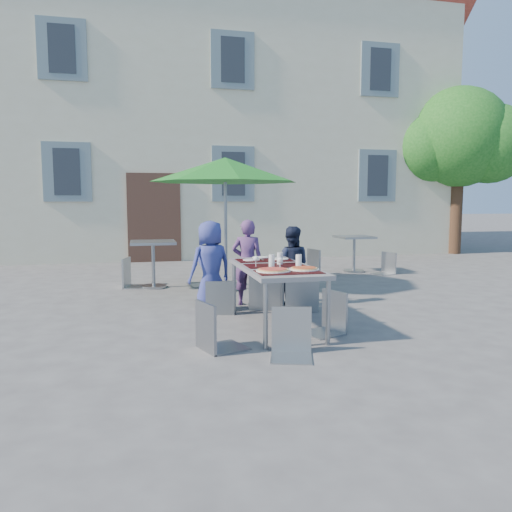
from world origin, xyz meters
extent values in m
plane|color=#48474A|center=(0.00, 0.00, 0.00)|extent=(90.00, 90.00, 0.00)
cube|color=beige|center=(0.00, 11.50, 3.50)|extent=(13.00, 8.00, 7.00)
cube|color=maroon|center=(0.00, 11.50, 7.00)|extent=(13.60, 8.20, 8.20)
cube|color=#462B21|center=(-2.00, 7.47, 1.10)|extent=(1.30, 0.06, 2.20)
cube|color=slate|center=(-4.00, 7.47, 2.20)|extent=(1.10, 0.06, 1.40)
cube|color=#262B33|center=(-4.00, 7.45, 2.20)|extent=(0.60, 0.04, 1.10)
cube|color=slate|center=(-4.00, 7.47, 5.00)|extent=(1.10, 0.06, 1.40)
cube|color=#262B33|center=(-4.00, 7.45, 5.00)|extent=(0.60, 0.04, 1.10)
cube|color=slate|center=(0.00, 7.47, 2.20)|extent=(1.10, 0.06, 1.40)
cube|color=#262B33|center=(0.00, 7.45, 2.20)|extent=(0.60, 0.04, 1.10)
cube|color=slate|center=(0.00, 7.47, 5.00)|extent=(1.10, 0.06, 1.40)
cube|color=#262B33|center=(0.00, 7.45, 5.00)|extent=(0.60, 0.04, 1.10)
cube|color=slate|center=(4.00, 7.47, 2.20)|extent=(1.10, 0.06, 1.40)
cube|color=#262B33|center=(4.00, 7.45, 2.20)|extent=(0.60, 0.04, 1.10)
cube|color=slate|center=(4.00, 7.47, 5.00)|extent=(1.10, 0.06, 1.40)
cube|color=#262B33|center=(4.00, 7.45, 5.00)|extent=(0.60, 0.04, 1.10)
cylinder|color=#40291B|center=(6.50, 7.50, 1.40)|extent=(0.36, 0.36, 2.80)
sphere|color=#165318|center=(6.50, 7.50, 3.30)|extent=(2.80, 2.80, 2.80)
sphere|color=#165318|center=(5.70, 7.80, 3.00)|extent=(2.00, 2.00, 2.00)
sphere|color=#165318|center=(7.20, 7.10, 3.10)|extent=(2.20, 2.20, 2.20)
sphere|color=#165318|center=(6.70, 8.10, 3.80)|extent=(1.80, 1.80, 1.80)
cube|color=#4F4F54|center=(-0.79, 0.53, 0.72)|extent=(0.80, 1.85, 0.05)
cylinder|color=gray|center=(-1.13, -0.34, 0.35)|extent=(0.05, 0.05, 0.70)
cylinder|color=gray|center=(-0.45, -0.34, 0.35)|extent=(0.05, 0.05, 0.70)
cylinder|color=gray|center=(-1.13, 1.39, 0.35)|extent=(0.05, 0.05, 0.70)
cylinder|color=gray|center=(-0.45, 1.39, 0.35)|extent=(0.05, 0.05, 0.70)
cube|color=black|center=(-0.79, -0.02, 0.75)|extent=(0.70, 0.42, 0.01)
cube|color=black|center=(-0.79, 0.53, 0.75)|extent=(0.70, 0.42, 0.01)
cube|color=black|center=(-0.79, 1.08, 0.75)|extent=(0.70, 0.42, 0.01)
cylinder|color=white|center=(-0.94, 0.05, 0.76)|extent=(0.38, 0.38, 0.01)
cylinder|color=tan|center=(-0.94, 0.05, 0.77)|extent=(0.34, 0.34, 0.01)
cylinder|color=maroon|center=(-0.94, 0.05, 0.78)|extent=(0.30, 0.30, 0.01)
cylinder|color=white|center=(-0.58, 0.08, 0.76)|extent=(0.34, 0.34, 0.01)
cylinder|color=tan|center=(-0.58, 0.08, 0.77)|extent=(0.30, 0.30, 0.01)
cylinder|color=maroon|center=(-0.58, 0.08, 0.78)|extent=(0.26, 0.26, 0.01)
cylinder|color=silver|center=(-0.86, 0.42, 0.82)|extent=(0.07, 0.07, 0.15)
cylinder|color=silver|center=(-0.71, 0.62, 0.82)|extent=(0.07, 0.07, 0.15)
cylinder|color=silver|center=(-0.55, 0.35, 0.82)|extent=(0.07, 0.07, 0.15)
cylinder|color=silver|center=(-1.04, 0.45, 0.75)|extent=(0.06, 0.06, 0.00)
cylinder|color=silver|center=(-1.04, 0.45, 0.79)|extent=(0.01, 0.01, 0.08)
sphere|color=silver|center=(-1.04, 0.45, 0.85)|extent=(0.06, 0.06, 0.06)
cylinder|color=silver|center=(-0.81, 0.26, 0.75)|extent=(0.06, 0.06, 0.00)
cylinder|color=silver|center=(-0.81, 0.26, 0.79)|extent=(0.01, 0.01, 0.08)
sphere|color=silver|center=(-0.81, 0.26, 0.85)|extent=(0.06, 0.06, 0.06)
cylinder|color=white|center=(-0.96, 1.09, 0.76)|extent=(0.22, 0.22, 0.01)
cube|color=#94979B|center=(-0.82, 1.09, 0.76)|extent=(0.02, 0.18, 0.00)
cylinder|color=white|center=(-0.56, 1.11, 0.76)|extent=(0.22, 0.22, 0.01)
cube|color=#94979B|center=(-0.42, 1.11, 0.76)|extent=(0.02, 0.18, 0.00)
cylinder|color=white|center=(-0.77, 1.35, 0.76)|extent=(0.22, 0.22, 0.01)
cube|color=#94979B|center=(-0.63, 1.35, 0.76)|extent=(0.02, 0.18, 0.00)
imported|color=navy|center=(-1.42, 1.61, 0.63)|extent=(0.71, 0.58, 1.26)
imported|color=#543368|center=(-0.84, 1.88, 0.63)|extent=(0.53, 0.43, 1.26)
imported|color=#191F37|center=(-0.22, 1.73, 0.58)|extent=(0.64, 0.50, 1.16)
cube|color=gray|center=(-1.29, 1.49, 0.41)|extent=(0.47, 0.47, 0.03)
cube|color=gray|center=(-1.34, 1.31, 0.64)|extent=(0.38, 0.12, 0.46)
cylinder|color=gray|center=(-1.09, 1.60, 0.20)|extent=(0.02, 0.02, 0.40)
cylinder|color=gray|center=(-1.41, 1.69, 0.20)|extent=(0.02, 0.02, 0.40)
cylinder|color=gray|center=(-1.17, 1.29, 0.20)|extent=(0.02, 0.02, 0.40)
cylinder|color=gray|center=(-1.49, 1.37, 0.20)|extent=(0.02, 0.02, 0.40)
cube|color=gray|center=(-0.65, 1.64, 0.48)|extent=(0.52, 0.52, 0.03)
cube|color=gray|center=(-0.69, 1.43, 0.74)|extent=(0.44, 0.11, 0.53)
cylinder|color=gray|center=(-0.43, 1.79, 0.23)|extent=(0.02, 0.02, 0.47)
cylinder|color=gray|center=(-0.80, 1.86, 0.23)|extent=(0.02, 0.02, 0.47)
cylinder|color=gray|center=(-0.50, 1.42, 0.23)|extent=(0.02, 0.02, 0.47)
cylinder|color=gray|center=(-0.87, 1.49, 0.23)|extent=(0.02, 0.02, 0.47)
cube|color=gray|center=(-0.18, 1.43, 0.50)|extent=(0.53, 0.53, 0.03)
cube|color=gray|center=(-0.22, 1.21, 0.77)|extent=(0.46, 0.10, 0.55)
cylinder|color=gray|center=(0.04, 1.60, 0.24)|extent=(0.02, 0.02, 0.49)
cylinder|color=gray|center=(-0.35, 1.66, 0.24)|extent=(0.02, 0.02, 0.49)
cylinder|color=gray|center=(-0.02, 1.21, 0.24)|extent=(0.02, 0.02, 0.49)
cylinder|color=gray|center=(-0.41, 1.26, 0.24)|extent=(0.02, 0.02, 0.49)
cube|color=gray|center=(-1.54, -0.20, 0.45)|extent=(0.54, 0.54, 0.03)
cube|color=gray|center=(-1.73, -0.26, 0.71)|extent=(0.17, 0.41, 0.50)
cylinder|color=gray|center=(-1.31, -0.31, 0.22)|extent=(0.02, 0.02, 0.44)
cylinder|color=gray|center=(-1.43, 0.03, 0.22)|extent=(0.02, 0.02, 0.44)
cylinder|color=gray|center=(-1.66, -0.43, 0.22)|extent=(0.02, 0.02, 0.44)
cylinder|color=gray|center=(-1.77, -0.08, 0.22)|extent=(0.02, 0.02, 0.44)
cube|color=gray|center=(-0.35, 0.11, 0.44)|extent=(0.52, 0.52, 0.03)
cube|color=gray|center=(-0.17, 0.18, 0.68)|extent=(0.17, 0.39, 0.48)
cylinder|color=gray|center=(-0.57, 0.21, 0.21)|extent=(0.02, 0.02, 0.43)
cylinder|color=gray|center=(-0.45, -0.12, 0.21)|extent=(0.02, 0.02, 0.43)
cylinder|color=gray|center=(-0.25, 0.33, 0.21)|extent=(0.02, 0.02, 0.43)
cylinder|color=gray|center=(-0.12, 0.01, 0.21)|extent=(0.02, 0.02, 0.43)
cube|color=#92999E|center=(-0.96, -0.68, 0.43)|extent=(0.50, 0.50, 0.03)
cube|color=#92999E|center=(-0.90, -0.50, 0.66)|extent=(0.39, 0.15, 0.47)
cylinder|color=#92999E|center=(-1.17, -0.79, 0.21)|extent=(0.02, 0.02, 0.42)
cylinder|color=#92999E|center=(-0.84, -0.89, 0.21)|extent=(0.02, 0.02, 0.42)
cylinder|color=#92999E|center=(-1.07, -0.46, 0.21)|extent=(0.02, 0.02, 0.42)
cylinder|color=#92999E|center=(-0.74, -0.56, 0.21)|extent=(0.02, 0.02, 0.42)
cylinder|color=#94979B|center=(-0.93, 3.19, 0.05)|extent=(0.50, 0.50, 0.09)
cylinder|color=gray|center=(-0.93, 3.19, 1.04)|extent=(0.06, 0.06, 2.09)
cone|color=#197220|center=(-0.93, 3.19, 2.04)|extent=(2.51, 2.51, 0.41)
cylinder|color=#94979B|center=(-2.14, 3.65, 0.02)|extent=(0.44, 0.44, 0.04)
cylinder|color=gray|center=(-2.14, 3.65, 0.38)|extent=(0.06, 0.06, 0.77)
cube|color=gray|center=(-2.14, 3.65, 0.80)|extent=(0.77, 0.77, 0.04)
cube|color=#8F959A|center=(-2.41, 3.78, 0.47)|extent=(0.54, 0.54, 0.03)
cube|color=#8F959A|center=(-2.61, 3.83, 0.73)|extent=(0.15, 0.43, 0.52)
cylinder|color=#8F959A|center=(-2.28, 3.54, 0.23)|extent=(0.02, 0.02, 0.46)
cylinder|color=#8F959A|center=(-2.17, 3.91, 0.23)|extent=(0.02, 0.02, 0.46)
cylinder|color=#8F959A|center=(-2.64, 3.65, 0.23)|extent=(0.02, 0.02, 0.46)
cylinder|color=#8F959A|center=(-2.54, 4.01, 0.23)|extent=(0.02, 0.02, 0.46)
cube|color=gray|center=(-1.28, 3.69, 0.43)|extent=(0.46, 0.46, 0.03)
cube|color=gray|center=(-1.09, 3.72, 0.67)|extent=(0.09, 0.40, 0.48)
cylinder|color=gray|center=(-1.48, 3.83, 0.21)|extent=(0.02, 0.02, 0.42)
cylinder|color=gray|center=(-1.43, 3.49, 0.21)|extent=(0.02, 0.02, 0.42)
cylinder|color=gray|center=(-1.14, 3.88, 0.21)|extent=(0.02, 0.02, 0.42)
cylinder|color=gray|center=(-1.09, 3.54, 0.21)|extent=(0.02, 0.02, 0.42)
cylinder|color=#94979B|center=(2.10, 4.67, 0.02)|extent=(0.44, 0.44, 0.04)
cylinder|color=gray|center=(2.10, 4.67, 0.36)|extent=(0.06, 0.06, 0.72)
cube|color=gray|center=(2.10, 4.67, 0.75)|extent=(0.72, 0.72, 0.04)
cube|color=gray|center=(1.28, 4.38, 0.49)|extent=(0.55, 0.55, 0.03)
cube|color=gray|center=(1.07, 4.33, 0.76)|extent=(0.14, 0.45, 0.55)
cylinder|color=gray|center=(1.51, 4.24, 0.24)|extent=(0.02, 0.02, 0.48)
cylinder|color=gray|center=(1.42, 4.62, 0.24)|extent=(0.02, 0.02, 0.48)
cylinder|color=gray|center=(1.13, 4.14, 0.24)|extent=(0.02, 0.02, 0.48)
cylinder|color=gray|center=(1.04, 4.52, 0.24)|extent=(0.02, 0.02, 0.48)
cube|color=#92979D|center=(2.55, 4.22, 0.40)|extent=(0.49, 0.49, 0.03)
cube|color=#92979D|center=(2.72, 4.29, 0.63)|extent=(0.17, 0.36, 0.45)
cylinder|color=#92979D|center=(2.34, 4.31, 0.20)|extent=(0.02, 0.02, 0.40)
cylinder|color=#92979D|center=(2.46, 4.01, 0.20)|extent=(0.02, 0.02, 0.40)
cylinder|color=#92979D|center=(2.64, 4.43, 0.20)|extent=(0.02, 0.02, 0.40)
cylinder|color=#92979D|center=(2.76, 4.13, 0.20)|extent=(0.02, 0.02, 0.40)
camera|label=1|loc=(-2.36, -5.18, 1.53)|focal=35.00mm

